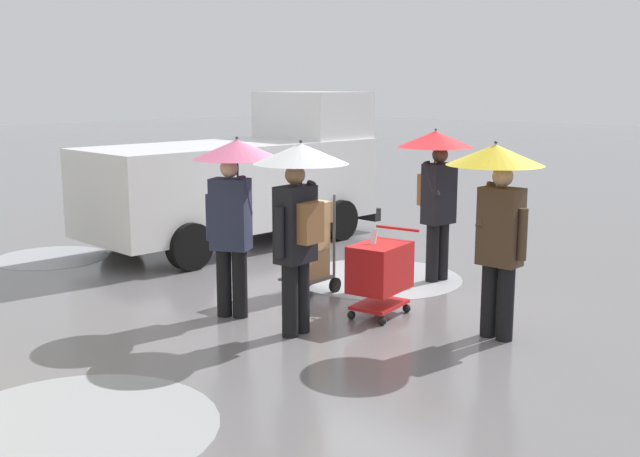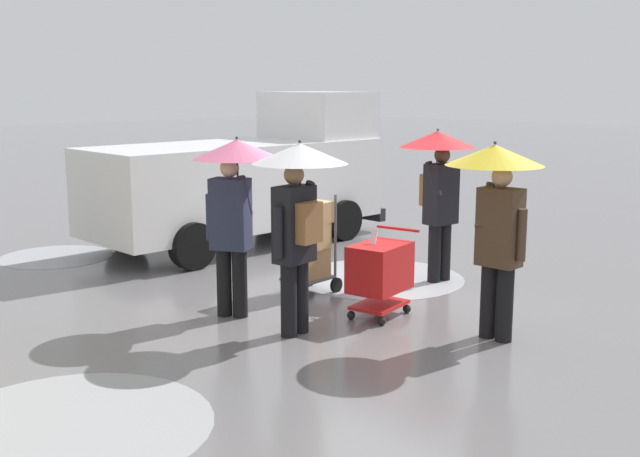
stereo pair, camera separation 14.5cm
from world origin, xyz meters
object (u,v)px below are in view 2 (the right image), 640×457
shopping_cart_vendor (380,270)px  pedestrian_black_side (439,170)px  cargo_van_parked_right (249,176)px  pedestrian_white_side (234,185)px  pedestrian_pink_side (298,194)px  hand_dolly_boxes (308,240)px  pedestrian_far_side (497,195)px

shopping_cart_vendor → pedestrian_black_side: size_ratio=0.49×
cargo_van_parked_right → shopping_cart_vendor: (-4.43, 1.82, -0.61)m
cargo_van_parked_right → pedestrian_white_side: (-3.21, 3.01, 0.41)m
shopping_cart_vendor → pedestrian_pink_side: (0.24, 1.12, 1.00)m
pedestrian_pink_side → pedestrian_black_side: 2.96m
hand_dolly_boxes → pedestrian_pink_side: bearing=130.8°
pedestrian_black_side → pedestrian_far_side: bearing=139.3°
shopping_cart_vendor → pedestrian_white_side: (1.22, 1.19, 1.02)m
pedestrian_pink_side → pedestrian_far_side: (-1.64, -1.34, 0.01)m
pedestrian_black_side → pedestrian_far_side: size_ratio=1.00×
cargo_van_parked_right → pedestrian_far_side: 6.06m
shopping_cart_vendor → pedestrian_far_side: size_ratio=0.49×
pedestrian_black_side → pedestrian_white_side: same height
cargo_van_parked_right → shopping_cart_vendor: cargo_van_parked_right is taller
pedestrian_black_side → pedestrian_pink_side: bearing=94.6°
shopping_cart_vendor → pedestrian_pink_side: pedestrian_pink_side is taller
hand_dolly_boxes → pedestrian_pink_side: (-1.08, 1.25, 0.85)m
pedestrian_far_side → shopping_cart_vendor: bearing=8.8°
shopping_cart_vendor → pedestrian_far_side: bearing=-171.2°
hand_dolly_boxes → pedestrian_black_side: (-0.84, -1.70, 0.85)m
pedestrian_pink_side → pedestrian_far_side: same height
cargo_van_parked_right → hand_dolly_boxes: size_ratio=4.12×
pedestrian_pink_side → pedestrian_white_side: (0.98, 0.07, 0.01)m
pedestrian_white_side → cargo_van_parked_right: bearing=-43.2°
pedestrian_far_side → pedestrian_pink_side: bearing=39.1°
pedestrian_white_side → pedestrian_far_side: (-2.62, -1.41, 0.00)m
hand_dolly_boxes → pedestrian_far_side: (-2.72, -0.09, 0.86)m
shopping_cart_vendor → pedestrian_black_side: (0.48, -1.83, 1.00)m
pedestrian_pink_side → pedestrian_far_side: bearing=-140.9°
shopping_cart_vendor → hand_dolly_boxes: size_ratio=0.79×
pedestrian_pink_side → pedestrian_far_side: size_ratio=1.00×
cargo_van_parked_right → pedestrian_far_side: (-5.83, 1.60, 0.41)m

